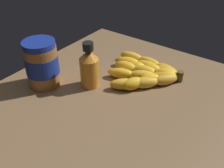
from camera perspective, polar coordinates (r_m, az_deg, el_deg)
name	(u,v)px	position (r cm, az deg, el deg)	size (l,w,h in cm)	color
ground_plane	(112,108)	(69.34, 0.06, -5.32)	(75.50, 65.63, 4.14)	brown
banana_bunch	(147,72)	(77.71, 7.79, 2.64)	(20.36, 23.05, 3.60)	gold
peanut_butter_jar	(42,64)	(73.97, -15.31, 4.35)	(9.27, 9.27, 13.47)	#9E602D
honey_bottle	(89,67)	(71.32, -5.08, 3.74)	(5.38, 5.38, 13.47)	orange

